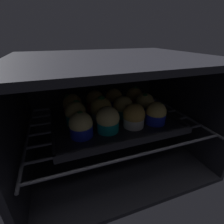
{
  "coord_description": "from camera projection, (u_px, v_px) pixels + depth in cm",
  "views": [
    {
      "loc": [
        -17.11,
        -25.4,
        41.08
      ],
      "look_at": [
        0.0,
        22.17,
        17.16
      ],
      "focal_mm": 26.26,
      "sensor_mm": 36.0,
      "label": 1
    }
  ],
  "objects": [
    {
      "name": "oven_cavity",
      "position": [
        108.0,
        108.0,
        0.59
      ],
      "size": [
        59.0,
        47.0,
        37.0
      ],
      "color": "black",
      "rests_on": "ground"
    },
    {
      "name": "oven_rack",
      "position": [
        112.0,
        121.0,
        0.57
      ],
      "size": [
        54.8,
        42.0,
        0.8
      ],
      "color": "#51515B",
      "rests_on": "oven_cavity"
    },
    {
      "name": "baking_tray",
      "position": [
        112.0,
        118.0,
        0.57
      ],
      "size": [
        39.91,
        31.85,
        2.2
      ],
      "color": "black",
      "rests_on": "oven_rack"
    },
    {
      "name": "muffin_row0_col0",
      "position": [
        81.0,
        126.0,
        0.45
      ],
      "size": [
        6.54,
        6.54,
        7.47
      ],
      "color": "#1928B7",
      "rests_on": "baking_tray"
    },
    {
      "name": "muffin_row0_col1",
      "position": [
        108.0,
        120.0,
        0.47
      ],
      "size": [
        6.8,
        6.8,
        7.68
      ],
      "color": "#0C8C84",
      "rests_on": "baking_tray"
    },
    {
      "name": "muffin_row0_col2",
      "position": [
        134.0,
        116.0,
        0.5
      ],
      "size": [
        6.78,
        6.78,
        7.39
      ],
      "color": "silver",
      "rests_on": "baking_tray"
    },
    {
      "name": "muffin_row0_col3",
      "position": [
        156.0,
        114.0,
        0.52
      ],
      "size": [
        6.41,
        6.41,
        7.06
      ],
      "color": "#1928B7",
      "rests_on": "baking_tray"
    },
    {
      "name": "muffin_row1_col0",
      "position": [
        76.0,
        114.0,
        0.52
      ],
      "size": [
        6.59,
        6.59,
        7.58
      ],
      "color": "#0C8C84",
      "rests_on": "baking_tray"
    },
    {
      "name": "muffin_row1_col1",
      "position": [
        101.0,
        109.0,
        0.54
      ],
      "size": [
        7.03,
        7.03,
        8.47
      ],
      "color": "silver",
      "rests_on": "baking_tray"
    },
    {
      "name": "muffin_row1_col2",
      "position": [
        123.0,
        107.0,
        0.56
      ],
      "size": [
        6.73,
        6.73,
        7.28
      ],
      "color": "#0C8C84",
      "rests_on": "baking_tray"
    },
    {
      "name": "muffin_row1_col3",
      "position": [
        144.0,
        104.0,
        0.59
      ],
      "size": [
        6.7,
        6.7,
        7.64
      ],
      "color": "#1928B7",
      "rests_on": "baking_tray"
    },
    {
      "name": "muffin_row2_col0",
      "position": [
        72.0,
        105.0,
        0.58
      ],
      "size": [
        6.67,
        6.67,
        7.17
      ],
      "color": "red",
      "rests_on": "baking_tray"
    },
    {
      "name": "muffin_row2_col1",
      "position": [
        95.0,
        101.0,
        0.61
      ],
      "size": [
        6.47,
        6.47,
        7.51
      ],
      "color": "red",
      "rests_on": "baking_tray"
    },
    {
      "name": "muffin_row2_col2",
      "position": [
        114.0,
        99.0,
        0.64
      ],
      "size": [
        6.41,
        6.41,
        7.36
      ],
      "color": "#1928B7",
      "rests_on": "baking_tray"
    },
    {
      "name": "muffin_row2_col3",
      "position": [
        134.0,
        97.0,
        0.66
      ],
      "size": [
        6.45,
        6.45,
        7.51
      ],
      "color": "red",
      "rests_on": "baking_tray"
    }
  ]
}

